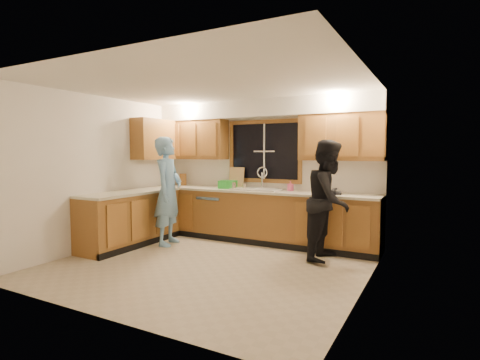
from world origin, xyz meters
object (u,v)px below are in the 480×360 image
object	(u,v)px
soap_bottle	(290,186)
woman	(329,200)
sink	(257,193)
dish_crate	(228,184)
bowl	(324,192)
stove	(104,224)
dishwasher	(216,215)
man	(168,191)
knife_block	(183,179)

from	to	relation	value
soap_bottle	woman	bearing A→B (deg)	-36.89
sink	dish_crate	xyz separation A→B (m)	(-0.61, 0.02, 0.13)
bowl	dish_crate	bearing A→B (deg)	-179.80
stove	dish_crate	bearing A→B (deg)	57.28
stove	dish_crate	xyz separation A→B (m)	(1.19, 1.85, 0.54)
dish_crate	soap_bottle	xyz separation A→B (m)	(1.19, 0.08, 0.01)
dishwasher	soap_bottle	bearing A→B (deg)	4.83
stove	woman	distance (m)	3.49
soap_bottle	dishwasher	bearing A→B (deg)	-175.17
stove	dish_crate	world-z (taller)	dish_crate
man	dishwasher	bearing A→B (deg)	-40.10
sink	stove	xyz separation A→B (m)	(-1.80, -1.82, -0.41)
sink	dishwasher	bearing A→B (deg)	-179.01
man	bowl	distance (m)	2.61
sink	woman	size ratio (longest dim) A/B	0.49
stove	soap_bottle	xyz separation A→B (m)	(2.38, 1.93, 0.56)
sink	woman	world-z (taller)	woman
woman	soap_bottle	size ratio (longest dim) A/B	10.18
stove	knife_block	world-z (taller)	knife_block
dish_crate	soap_bottle	size ratio (longest dim) A/B	1.77
dish_crate	bowl	distance (m)	1.79
woman	bowl	distance (m)	0.60
dishwasher	stove	size ratio (longest dim) A/B	0.91
dishwasher	stove	xyz separation A→B (m)	(-0.95, -1.81, 0.04)
woman	knife_block	size ratio (longest dim) A/B	7.56
knife_block	dishwasher	bearing A→B (deg)	-51.20
sink	man	bearing A→B (deg)	-143.90
sink	dish_crate	bearing A→B (deg)	177.85
bowl	knife_block	bearing A→B (deg)	177.78
woman	knife_block	xyz separation A→B (m)	(-3.15, 0.67, 0.15)
knife_block	bowl	size ratio (longest dim) A/B	1.06
dishwasher	bowl	size ratio (longest dim) A/B	3.72
stove	dishwasher	bearing A→B (deg)	62.31
sink	bowl	xyz separation A→B (m)	(1.18, 0.03, 0.08)
stove	knife_block	size ratio (longest dim) A/B	3.85
knife_block	soap_bottle	world-z (taller)	knife_block
stove	soap_bottle	bearing A→B (deg)	39.09
dish_crate	man	bearing A→B (deg)	-124.40
dish_crate	sink	bearing A→B (deg)	-2.15
stove	soap_bottle	size ratio (longest dim) A/B	5.19
dishwasher	soap_bottle	distance (m)	1.55
knife_block	dish_crate	size ratio (longest dim) A/B	0.76
woman	soap_bottle	xyz separation A→B (m)	(-0.84, 0.63, 0.12)
dishwasher	man	xyz separation A→B (m)	(-0.41, -0.90, 0.51)
dish_crate	soap_bottle	bearing A→B (deg)	3.98
stove	woman	world-z (taller)	woman
stove	man	bearing A→B (deg)	59.08
dish_crate	dishwasher	bearing A→B (deg)	-170.98
man	knife_block	xyz separation A→B (m)	(-0.48, 1.06, 0.11)
man	soap_bottle	distance (m)	2.10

